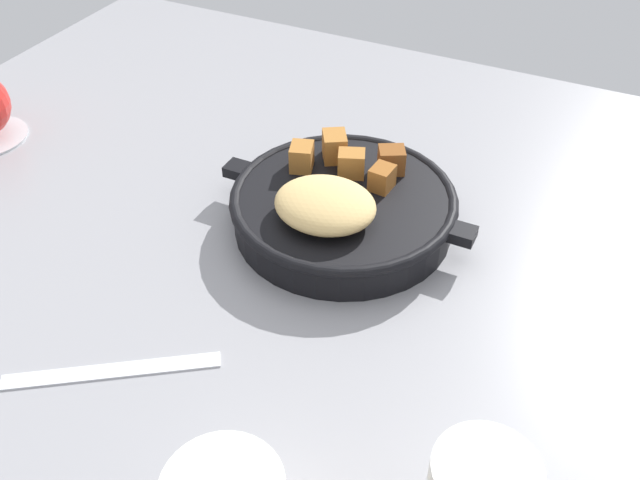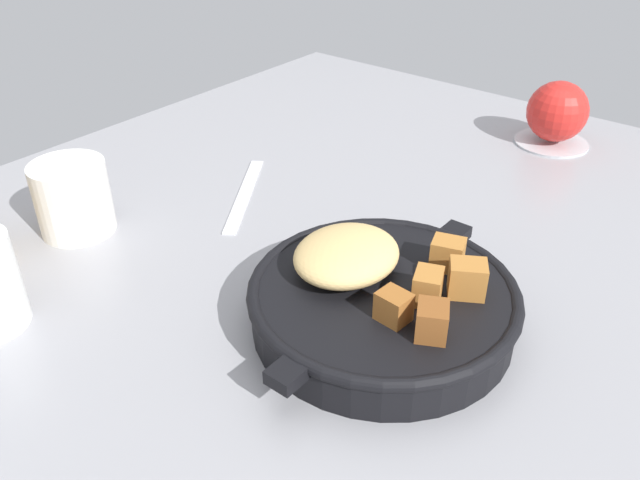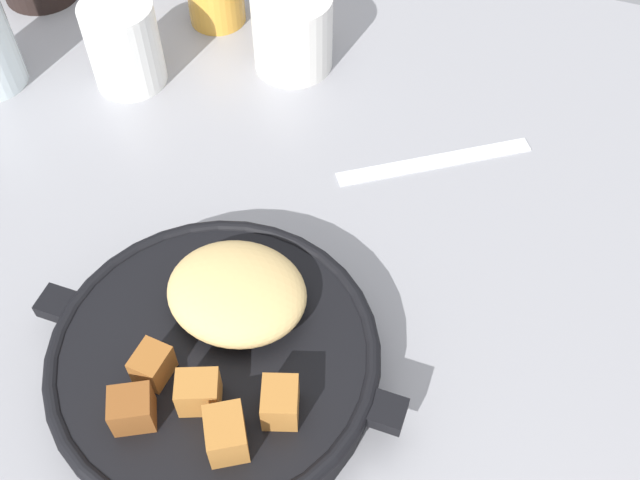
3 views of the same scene
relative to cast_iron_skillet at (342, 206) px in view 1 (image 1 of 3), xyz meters
The scene contains 3 objects.
ground_plane 8.63cm from the cast_iron_skillet, 61.13° to the left, with size 115.15×100.55×2.40cm, color gray.
cast_iron_skillet is the anchor object (origin of this frame).
butter_knife 28.11cm from the cast_iron_skillet, 69.88° to the left, with size 18.43×1.60×0.36cm, color silver.
Camera 1 is at (-26.33, 45.72, 46.94)cm, focal length 38.83 mm.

